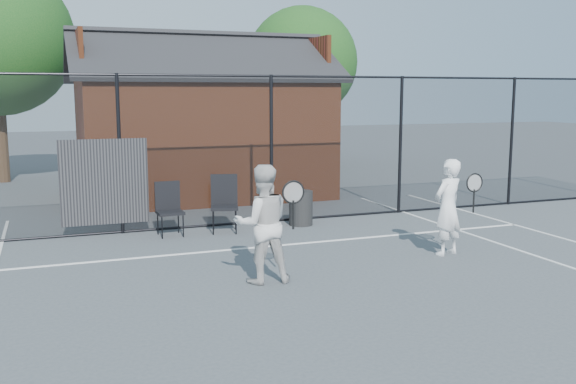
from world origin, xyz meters
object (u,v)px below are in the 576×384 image
object	(u,v)px
clubhouse	(202,133)
chair_right	(224,205)
player_front	(448,207)
chair_left	(170,210)
player_back	(262,224)
waste_bin	(301,208)

from	to	relation	value
clubhouse	chair_right	distance (m)	4.77
clubhouse	player_front	world-z (taller)	clubhouse
chair_left	clubhouse	bearing A→B (deg)	67.71
player_back	chair_right	world-z (taller)	player_back
chair_right	chair_left	bearing A→B (deg)	-168.29
player_back	waste_bin	size ratio (longest dim) A/B	2.40
player_back	chair_right	distance (m)	3.38
player_front	chair_left	size ratio (longest dim) A/B	1.62
chair_right	waste_bin	world-z (taller)	chair_right
player_front	chair_right	size ratio (longest dim) A/B	1.49
player_front	player_back	distance (m)	3.35
chair_right	waste_bin	bearing A→B (deg)	18.90
clubhouse	chair_left	xyz separation A→B (m)	(-1.69, -4.55, -1.12)
player_front	chair_left	bearing A→B (deg)	143.08
clubhouse	chair_right	world-z (taller)	clubhouse
clubhouse	player_back	world-z (taller)	clubhouse
waste_bin	chair_right	bearing A→B (deg)	-175.90
player_front	player_back	size ratio (longest dim) A/B	0.95
waste_bin	player_front	bearing A→B (deg)	-66.12
waste_bin	clubhouse	bearing A→B (deg)	102.01
clubhouse	chair_left	distance (m)	4.98
clubhouse	chair_left	bearing A→B (deg)	-110.38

